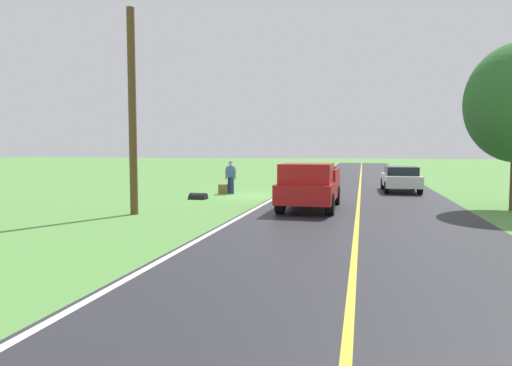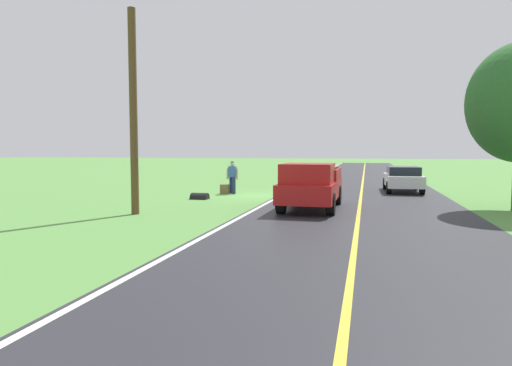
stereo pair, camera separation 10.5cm
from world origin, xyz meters
name	(u,v)px [view 1 (the left image)]	position (x,y,z in m)	size (l,w,h in m)	color
ground_plane	(254,195)	(0.00, 0.00, 0.00)	(200.00, 200.00, 0.00)	#568E42
road_surface	(359,198)	(-5.23, 0.00, 0.00)	(8.27, 120.00, 0.00)	#28282D
lane_edge_line	(279,196)	(-1.27, 0.00, 0.01)	(0.16, 117.60, 0.00)	silver
lane_centre_line	(359,198)	(-5.23, 0.00, 0.01)	(0.14, 117.60, 0.00)	gold
hitchhiker_walking	(231,175)	(1.41, -0.59, 0.98)	(0.62, 0.51, 1.75)	navy
suitcase_carried	(223,189)	(1.82, -0.49, 0.25)	(0.20, 0.46, 0.50)	brown
pickup_truck_passing	(310,185)	(-3.37, 4.67, 0.97)	(2.14, 5.42, 1.82)	#B21919
sedan_near_oncoming	(401,178)	(-7.45, -3.96, 0.75)	(2.01, 4.44, 1.41)	silver
utility_pole_roadside	(132,113)	(2.64, 7.51, 3.65)	(0.28, 0.28, 7.31)	brown
drainage_culvert	(198,199)	(2.16, 2.29, 0.00)	(0.60, 0.60, 0.80)	black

